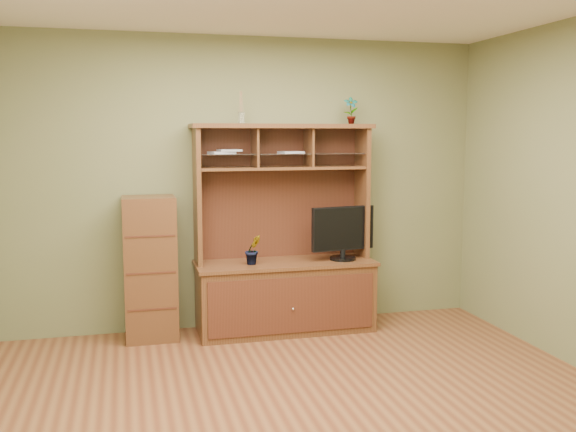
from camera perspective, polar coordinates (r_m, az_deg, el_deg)
name	(u,v)px	position (r m, az deg, el deg)	size (l,w,h in m)	color
room	(307,206)	(4.08, 1.71, 0.85)	(4.54, 4.04, 2.74)	#5E301A
media_hutch	(284,274)	(5.94, -0.33, -5.22)	(1.66, 0.61, 1.90)	#402412
monitor	(343,232)	(5.94, 4.91, -1.40)	(0.63, 0.24, 0.50)	black
orchid_plant	(253,250)	(5.74, -3.13, -3.00)	(0.15, 0.12, 0.27)	#315F20
top_plant	(351,110)	(6.07, 5.61, 9.32)	(0.13, 0.09, 0.25)	#326021
reed_diffuser	(241,111)	(5.80, -4.19, 9.31)	(0.06, 0.06, 0.29)	silver
magazines	(247,152)	(5.81, -3.68, 5.71)	(0.88, 0.21, 0.04)	#B9B9BE
side_cabinet	(150,268)	(5.80, -12.15, -4.56)	(0.45, 0.41, 1.27)	#402412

